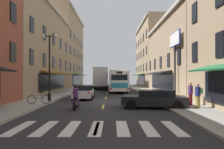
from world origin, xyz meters
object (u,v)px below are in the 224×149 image
at_px(pedestrian_near, 198,95).
at_px(sedan_near, 154,99).
at_px(sedan_far, 84,92).
at_px(motorcycle_rider, 76,99).
at_px(box_truck, 101,78).
at_px(sedan_mid, 104,83).
at_px(billboard_sign, 175,47).
at_px(street_lamp_twin, 49,64).
at_px(transit_bus, 117,81).
at_px(pedestrian_mid, 190,93).
at_px(bicycle_near, 39,99).

bearing_deg(pedestrian_near, sedan_near, 95.55).
xyz_separation_m(sedan_far, motorcycle_rider, (0.33, -6.54, 0.00)).
relative_size(box_truck, pedestrian_near, 4.96).
bearing_deg(sedan_mid, billboard_sign, -73.31).
xyz_separation_m(billboard_sign, sedan_near, (-3.40, -6.57, -4.59)).
xyz_separation_m(sedan_far, street_lamp_twin, (-2.61, -2.72, 2.60)).
bearing_deg(sedan_near, motorcycle_rider, -175.38).
height_order(motorcycle_rider, pedestrian_near, pedestrian_near).
height_order(transit_bus, pedestrian_mid, transit_bus).
relative_size(box_truck, sedan_near, 1.72).
height_order(sedan_near, bicycle_near, sedan_near).
bearing_deg(sedan_far, motorcycle_rider, -87.11).
bearing_deg(transit_bus, box_truck, 118.33).
xyz_separation_m(sedan_mid, pedestrian_near, (7.62, -34.89, 0.26)).
relative_size(box_truck, motorcycle_rider, 3.88).
bearing_deg(sedan_far, bicycle_near, -119.38).
xyz_separation_m(sedan_mid, sedan_far, (-0.93, -28.03, -0.03)).
height_order(box_truck, bicycle_near, box_truck).
height_order(pedestrian_near, street_lamp_twin, street_lamp_twin).
xyz_separation_m(box_truck, bicycle_near, (-3.55, -21.67, -1.48)).
relative_size(sedan_near, sedan_mid, 1.09).
relative_size(billboard_sign, box_truck, 0.82).
distance_m(billboard_sign, sedan_far, 10.26).
bearing_deg(street_lamp_twin, bicycle_near, -93.70).
distance_m(billboard_sign, bicycle_near, 13.92).
relative_size(billboard_sign, transit_bus, 0.57).
height_order(billboard_sign, pedestrian_near, billboard_sign).
distance_m(box_truck, pedestrian_near, 24.90).
bearing_deg(transit_bus, sedan_near, -83.04).
bearing_deg(box_truck, pedestrian_near, -71.85).
relative_size(sedan_far, pedestrian_mid, 2.58).
relative_size(motorcycle_rider, bicycle_near, 1.22).
relative_size(transit_bus, bicycle_near, 6.77).
height_order(sedan_mid, pedestrian_near, pedestrian_near).
bearing_deg(pedestrian_near, billboard_sign, 15.82).
height_order(transit_bus, sedan_near, transit_bus).
relative_size(sedan_mid, sedan_far, 1.00).
bearing_deg(motorcycle_rider, pedestrian_near, -2.17).
xyz_separation_m(pedestrian_near, pedestrian_mid, (-0.01, 1.35, -0.00)).
distance_m(transit_bus, sedan_near, 17.77).
xyz_separation_m(billboard_sign, box_truck, (-8.39, 16.31, -3.27)).
bearing_deg(sedan_mid, box_truck, -90.66).
relative_size(transit_bus, street_lamp_twin, 2.00).
bearing_deg(box_truck, sedan_mid, 89.34).
xyz_separation_m(sedan_mid, motorcycle_rider, (-0.60, -34.58, -0.02)).
bearing_deg(pedestrian_near, pedestrian_mid, 21.33).
bearing_deg(sedan_mid, bicycle_near, -96.38).
bearing_deg(bicycle_near, street_lamp_twin, 86.30).
distance_m(transit_bus, bicycle_near, 17.64).
height_order(transit_bus, motorcycle_rider, transit_bus).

